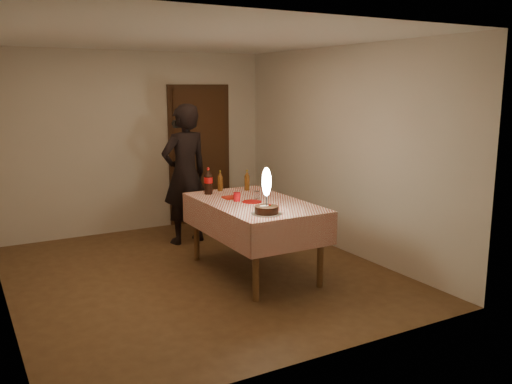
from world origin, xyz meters
TOP-DOWN VIEW (x-y plane):
  - ground at (0.00, 0.00)m, footprint 4.00×4.50m
  - room_shell at (0.03, 0.08)m, footprint 4.04×4.54m
  - dining_table at (0.57, -0.27)m, footprint 1.02×1.72m
  - birthday_cake at (0.39, -0.84)m, footprint 0.31×0.31m
  - red_plate at (0.54, -0.28)m, footprint 0.22×0.22m
  - red_cup at (0.41, -0.15)m, footprint 0.08×0.08m
  - clear_cup at (0.67, -0.15)m, footprint 0.07×0.07m
  - napkin_stack at (0.41, 0.02)m, footprint 0.15×0.15m
  - cola_bottle at (0.30, 0.38)m, footprint 0.10×0.10m
  - amber_bottle_left at (0.51, 0.48)m, footprint 0.06×0.06m
  - amber_bottle_right at (0.82, 0.36)m, footprint 0.06×0.06m
  - photographer at (0.37, 1.27)m, footprint 0.75×0.56m

SIDE VIEW (x-z plane):
  - ground at x=0.00m, z-range -0.01..0.01m
  - dining_table at x=0.57m, z-range 0.31..1.14m
  - red_plate at x=0.54m, z-range 0.83..0.84m
  - napkin_stack at x=0.41m, z-range 0.83..0.85m
  - clear_cup at x=0.67m, z-range 0.83..0.92m
  - red_cup at x=0.41m, z-range 0.83..0.93m
  - photographer at x=0.37m, z-range 0.00..1.88m
  - amber_bottle_left at x=0.51m, z-range 0.82..1.08m
  - amber_bottle_right at x=0.82m, z-range 0.82..1.08m
  - birthday_cake at x=0.39m, z-range 0.73..1.20m
  - cola_bottle at x=0.30m, z-range 0.83..1.14m
  - room_shell at x=0.03m, z-range 0.34..2.96m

